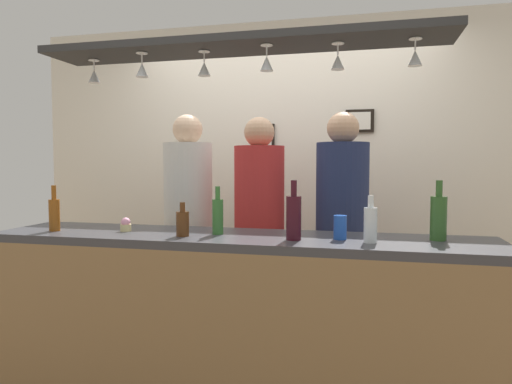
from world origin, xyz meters
TOP-DOWN VIEW (x-y plane):
  - back_wall at (0.00, 1.10)m, footprint 4.40×0.06m
  - bar_counter at (0.00, -0.51)m, footprint 2.70×0.55m
  - overhead_glass_rack at (0.00, -0.30)m, footprint 2.20×0.36m
  - hanging_wineglass_far_left at (-0.90, -0.26)m, footprint 0.07×0.07m
  - hanging_wineglass_left at (-0.54, -0.35)m, footprint 0.07×0.07m
  - hanging_wineglass_center_left at (-0.19, -0.30)m, footprint 0.07×0.07m
  - hanging_wineglass_center at (0.17, -0.35)m, footprint 0.07×0.07m
  - hanging_wineglass_center_right at (0.53, -0.30)m, footprint 0.07×0.07m
  - hanging_wineglass_right at (0.90, -0.30)m, footprint 0.07×0.07m
  - person_left_white_patterned_shirt at (-0.55, 0.33)m, footprint 0.34×0.34m
  - person_middle_red_shirt at (-0.03, 0.33)m, footprint 0.34×0.34m
  - person_right_navy_shirt at (0.52, 0.33)m, footprint 0.34×0.34m
  - bottle_wine_dark_red at (0.32, -0.43)m, footprint 0.08×0.08m
  - bottle_beer_green_import at (-0.11, -0.34)m, footprint 0.06×0.06m
  - bottle_champagne_green at (1.03, -0.27)m, footprint 0.08×0.08m
  - bottle_soda_clear at (0.70, -0.43)m, footprint 0.06×0.06m
  - bottle_beer_brown_stubby at (-0.26, -0.45)m, footprint 0.07×0.07m
  - bottle_beer_amber_tall at (-1.05, -0.45)m, footprint 0.06×0.06m
  - drink_can at (0.55, -0.36)m, footprint 0.07×0.07m
  - cupcake at (-0.65, -0.36)m, footprint 0.06×0.06m
  - picture_frame_upper_small at (0.61, 1.06)m, footprint 0.22×0.02m
  - picture_frame_crest at (-0.17, 1.06)m, footprint 0.18×0.02m

SIDE VIEW (x-z plane):
  - bar_counter at x=0.00m, z-range 0.18..1.23m
  - person_middle_red_shirt at x=-0.03m, z-range 0.18..1.93m
  - person_right_navy_shirt at x=0.52m, z-range 0.19..1.95m
  - person_left_white_patterned_shirt at x=-0.55m, z-range 0.19..1.96m
  - cupcake at x=-0.65m, z-range 1.04..1.12m
  - drink_can at x=0.55m, z-range 1.05..1.17m
  - bottle_beer_brown_stubby at x=-0.26m, z-range 1.03..1.21m
  - bottle_soda_clear at x=0.70m, z-range 1.02..1.25m
  - bottle_beer_amber_tall at x=-1.05m, z-range 1.02..1.28m
  - bottle_beer_green_import at x=-0.11m, z-range 1.02..1.28m
  - bottle_wine_dark_red at x=0.32m, z-range 1.01..1.31m
  - bottle_champagne_green at x=1.03m, z-range 1.02..1.32m
  - back_wall at x=0.00m, z-range 0.00..2.60m
  - picture_frame_crest at x=-0.17m, z-range 1.50..1.76m
  - picture_frame_upper_small at x=0.61m, z-range 1.68..1.86m
  - hanging_wineglass_far_left at x=-0.90m, z-range 1.88..2.01m
  - hanging_wineglass_left at x=-0.54m, z-range 1.88..2.01m
  - hanging_wineglass_center_left at x=-0.19m, z-range 1.88..2.01m
  - hanging_wineglass_center at x=0.17m, z-range 1.88..2.01m
  - hanging_wineglass_center_right at x=0.53m, z-range 1.88..2.01m
  - hanging_wineglass_right at x=0.90m, z-range 1.88..2.01m
  - overhead_glass_rack at x=0.00m, z-range 2.04..2.08m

